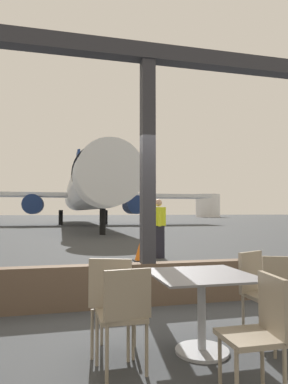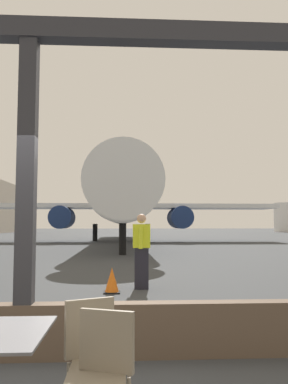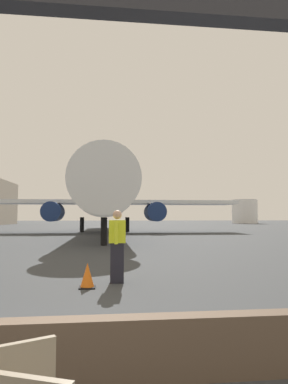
% 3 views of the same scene
% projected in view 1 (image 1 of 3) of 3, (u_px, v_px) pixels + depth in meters
% --- Properties ---
extents(ground_plane, '(220.00, 220.00, 0.00)m').
position_uv_depth(ground_plane, '(70.00, 223.00, 43.81)').
color(ground_plane, '#383A3D').
extents(window_frame, '(7.62, 0.24, 3.90)m').
position_uv_depth(window_frame, '(148.00, 208.00, 5.10)').
color(window_frame, brown).
rests_on(window_frame, ground).
extents(dining_table, '(0.96, 0.96, 0.75)m').
position_uv_depth(dining_table, '(201.00, 300.00, 3.34)').
color(dining_table, slate).
rests_on(dining_table, ground).
extents(cafe_chair_window_left, '(0.43, 0.43, 0.89)m').
position_uv_depth(cafe_chair_window_left, '(124.00, 310.00, 2.89)').
color(cafe_chair_window_left, gray).
rests_on(cafe_chair_window_left, ground).
extents(cafe_chair_window_right, '(0.51, 0.51, 0.91)m').
position_uv_depth(cafe_chair_window_right, '(258.00, 286.00, 3.79)').
color(cafe_chair_window_right, gray).
rests_on(cafe_chair_window_right, ground).
extents(cafe_chair_aisle_left, '(0.50, 0.50, 0.90)m').
position_uv_depth(cafe_chair_aisle_left, '(286.00, 294.00, 3.44)').
color(cafe_chair_aisle_left, gray).
rests_on(cafe_chair_aisle_left, ground).
extents(cafe_chair_aisle_right, '(0.43, 0.43, 0.89)m').
position_uv_depth(cafe_chair_aisle_right, '(261.00, 325.00, 2.50)').
color(cafe_chair_aisle_right, gray).
rests_on(cafe_chair_aisle_right, ground).
extents(cafe_chair_side_extra, '(0.50, 0.50, 0.92)m').
position_uv_depth(cafe_chair_side_extra, '(112.00, 298.00, 3.25)').
color(cafe_chair_side_extra, gray).
rests_on(cafe_chair_side_extra, ground).
extents(airplane, '(27.26, 36.18, 10.24)m').
position_uv_depth(airplane, '(86.00, 192.00, 34.55)').
color(airplane, silver).
rests_on(airplane, ground).
extents(ground_crew_worker, '(0.40, 0.57, 1.74)m').
position_uv_depth(ground_crew_worker, '(158.00, 227.00, 10.16)').
color(ground_crew_worker, black).
rests_on(ground_crew_worker, ground).
extents(traffic_cone, '(0.36, 0.36, 0.55)m').
position_uv_depth(traffic_cone, '(140.00, 252.00, 9.48)').
color(traffic_cone, orange).
rests_on(traffic_cone, ground).
extents(fuel_storage_tank, '(6.24, 6.24, 5.93)m').
position_uv_depth(fuel_storage_tank, '(208.00, 206.00, 88.61)').
color(fuel_storage_tank, white).
rests_on(fuel_storage_tank, ground).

